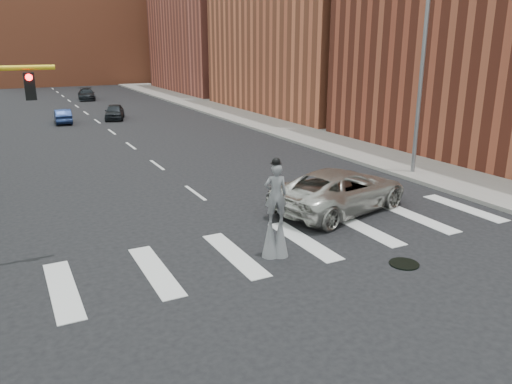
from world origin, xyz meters
name	(u,v)px	position (x,y,z in m)	size (l,w,h in m)	color
ground_plane	(285,259)	(0.00, 0.00, 0.00)	(160.00, 160.00, 0.00)	black
sidewalk_right	(264,121)	(12.50, 25.00, 0.09)	(5.00, 90.00, 0.18)	gray
manhole	(404,264)	(3.00, -2.00, 0.02)	(0.90, 0.90, 0.04)	black
building_far	(226,16)	(22.00, 54.00, 10.00)	(16.00, 22.00, 20.00)	#A64D3D
building_backdrop	(79,27)	(6.00, 78.00, 9.00)	(26.00, 14.00, 18.00)	#BE5E3B
streetlight	(420,77)	(10.90, 6.00, 4.90)	(2.05, 0.20, 9.00)	slate
stilt_performer	(275,217)	(-0.19, 0.33, 1.32)	(0.82, 0.66, 3.18)	black
suv_crossing	(341,190)	(4.34, 3.09, 0.84)	(2.80, 6.08, 1.69)	#B5B3AB
car_near	(115,112)	(1.63, 32.56, 0.66)	(1.55, 3.85, 1.31)	black
car_mid	(63,116)	(-2.72, 32.21, 0.60)	(1.27, 3.63, 1.20)	#15234A
car_far	(86,94)	(2.02, 50.06, 0.65)	(1.83, 4.51, 1.31)	black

